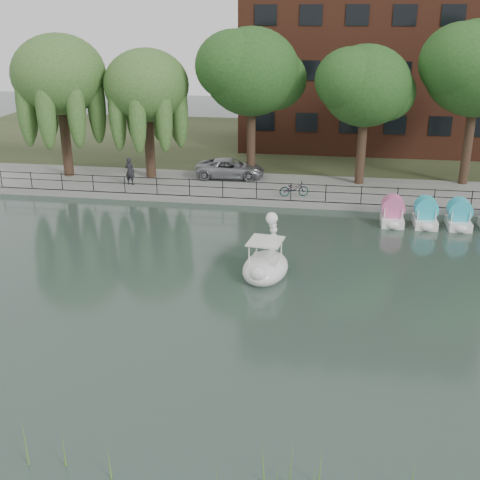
% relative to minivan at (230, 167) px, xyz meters
% --- Properties ---
extents(ground_plane, '(120.00, 120.00, 0.00)m').
position_rel_minivan_xyz_m(ground_plane, '(2.30, -17.55, -1.12)').
color(ground_plane, '#3C514A').
extents(promenade, '(40.00, 6.00, 0.40)m').
position_rel_minivan_xyz_m(promenade, '(2.30, -1.55, -0.92)').
color(promenade, gray).
rests_on(promenade, ground_plane).
extents(kerb, '(40.00, 0.25, 0.40)m').
position_rel_minivan_xyz_m(kerb, '(2.30, -4.50, -0.92)').
color(kerb, gray).
rests_on(kerb, ground_plane).
extents(land_strip, '(60.00, 22.00, 0.36)m').
position_rel_minivan_xyz_m(land_strip, '(2.30, 12.45, -0.94)').
color(land_strip, '#47512D').
rests_on(land_strip, ground_plane).
extents(railing, '(32.00, 0.05, 1.00)m').
position_rel_minivan_xyz_m(railing, '(2.30, -4.30, 0.03)').
color(railing, black).
rests_on(railing, promenade).
extents(apartment_building, '(20.00, 10.07, 18.00)m').
position_rel_minivan_xyz_m(apartment_building, '(9.30, 12.42, 8.24)').
color(apartment_building, '#4C1E16').
rests_on(apartment_building, land_strip).
extents(willow_left, '(5.88, 5.88, 9.01)m').
position_rel_minivan_xyz_m(willow_left, '(-10.70, -1.05, 5.75)').
color(willow_left, '#473323').
rests_on(willow_left, promenade).
extents(willow_mid, '(5.32, 5.32, 8.15)m').
position_rel_minivan_xyz_m(willow_mid, '(-5.20, -0.55, 5.13)').
color(willow_mid, '#473323').
rests_on(willow_mid, promenade).
extents(broadleaf_center, '(6.00, 6.00, 9.25)m').
position_rel_minivan_xyz_m(broadleaf_center, '(1.30, 0.45, 5.94)').
color(broadleaf_center, '#473323').
rests_on(broadleaf_center, promenade).
extents(broadleaf_right, '(5.40, 5.40, 8.32)m').
position_rel_minivan_xyz_m(broadleaf_right, '(8.30, -0.05, 5.27)').
color(broadleaf_right, '#473323').
rests_on(broadleaf_right, promenade).
extents(broadleaf_far, '(6.30, 6.30, 9.71)m').
position_rel_minivan_xyz_m(broadleaf_far, '(14.80, 0.95, 6.28)').
color(broadleaf_far, '#473323').
rests_on(broadleaf_far, promenade).
extents(minivan, '(2.80, 5.35, 1.44)m').
position_rel_minivan_xyz_m(minivan, '(0.00, 0.00, 0.00)').
color(minivan, gray).
rests_on(minivan, promenade).
extents(bicycle, '(1.03, 1.82, 1.00)m').
position_rel_minivan_xyz_m(bicycle, '(4.43, -3.55, -0.22)').
color(bicycle, gray).
rests_on(bicycle, promenade).
extents(pedestrian, '(0.78, 0.59, 1.98)m').
position_rel_minivan_xyz_m(pedestrian, '(-5.92, -2.63, 0.27)').
color(pedestrian, black).
rests_on(pedestrian, promenade).
extents(swan_boat, '(2.24, 3.20, 2.53)m').
position_rel_minivan_xyz_m(swan_boat, '(4.02, -14.15, -0.56)').
color(swan_boat, white).
rests_on(swan_boat, ground_plane).
extents(pedal_boat_row, '(9.65, 1.70, 1.40)m').
position_rel_minivan_xyz_m(pedal_boat_row, '(14.13, -6.53, -0.51)').
color(pedal_boat_row, white).
rests_on(pedal_boat_row, ground_plane).
extents(reed_bank, '(24.00, 2.40, 1.20)m').
position_rel_minivan_xyz_m(reed_bank, '(4.30, -27.05, -0.52)').
color(reed_bank, '#669938').
rests_on(reed_bank, ground_plane).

